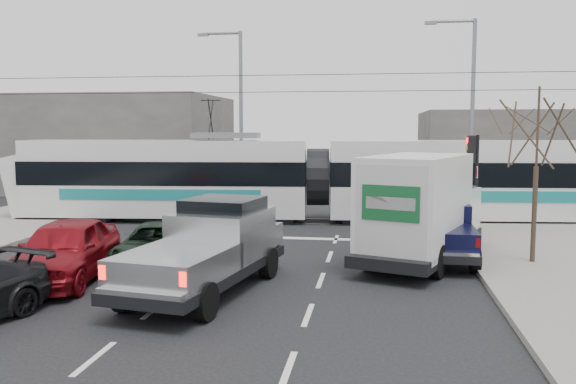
# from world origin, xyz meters

# --- Properties ---
(ground) EXTENTS (120.00, 120.00, 0.00)m
(ground) POSITION_xyz_m (0.00, 0.00, 0.00)
(ground) COLOR black
(ground) RESTS_ON ground
(rails) EXTENTS (60.00, 1.60, 0.03)m
(rails) POSITION_xyz_m (0.00, 10.00, 0.01)
(rails) COLOR #33302D
(rails) RESTS_ON ground
(building_left) EXTENTS (14.00, 10.00, 6.00)m
(building_left) POSITION_xyz_m (-14.00, 22.00, 3.00)
(building_left) COLOR slate
(building_left) RESTS_ON ground
(building_right) EXTENTS (12.00, 10.00, 5.00)m
(building_right) POSITION_xyz_m (12.00, 24.00, 2.50)
(building_right) COLOR slate
(building_right) RESTS_ON ground
(bare_tree) EXTENTS (2.40, 2.40, 5.00)m
(bare_tree) POSITION_xyz_m (7.60, 2.50, 3.79)
(bare_tree) COLOR #47382B
(bare_tree) RESTS_ON ground
(traffic_signal) EXTENTS (0.44, 0.44, 3.60)m
(traffic_signal) POSITION_xyz_m (6.47, 6.50, 2.74)
(traffic_signal) COLOR black
(traffic_signal) RESTS_ON ground
(street_lamp_near) EXTENTS (2.38, 0.25, 9.00)m
(street_lamp_near) POSITION_xyz_m (7.31, 14.00, 5.11)
(street_lamp_near) COLOR slate
(street_lamp_near) RESTS_ON ground
(street_lamp_far) EXTENTS (2.38, 0.25, 9.00)m
(street_lamp_far) POSITION_xyz_m (-4.19, 16.00, 5.11)
(street_lamp_far) COLOR slate
(street_lamp_far) RESTS_ON ground
(catenary) EXTENTS (60.00, 0.20, 7.00)m
(catenary) POSITION_xyz_m (0.00, 10.00, 3.88)
(catenary) COLOR black
(catenary) RESTS_ON ground
(tram) EXTENTS (25.38, 4.81, 5.16)m
(tram) POSITION_xyz_m (0.59, 10.23, 1.83)
(tram) COLOR silver
(tram) RESTS_ON ground
(silver_pickup) EXTENTS (3.06, 6.30, 2.19)m
(silver_pickup) POSITION_xyz_m (-0.91, -1.27, 1.09)
(silver_pickup) COLOR black
(silver_pickup) RESTS_ON ground
(box_truck) EXTENTS (4.32, 6.78, 3.21)m
(box_truck) POSITION_xyz_m (4.44, 2.58, 1.58)
(box_truck) COLOR black
(box_truck) RESTS_ON ground
(navy_pickup) EXTENTS (1.91, 4.69, 1.96)m
(navy_pickup) POSITION_xyz_m (5.10, 3.22, 0.96)
(navy_pickup) COLOR black
(navy_pickup) RESTS_ON ground
(green_car) EXTENTS (2.78, 4.81, 1.26)m
(green_car) POSITION_xyz_m (-3.04, 0.78, 0.63)
(green_car) COLOR black
(green_car) RESTS_ON ground
(red_car) EXTENTS (2.60, 5.02, 1.63)m
(red_car) POSITION_xyz_m (-4.92, -0.97, 0.82)
(red_car) COLOR maroon
(red_car) RESTS_ON ground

